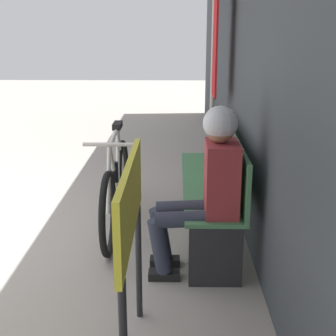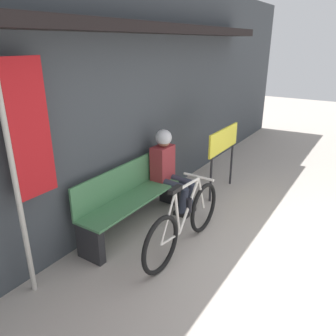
{
  "view_description": "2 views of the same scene",
  "coord_description": "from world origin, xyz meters",
  "px_view_note": "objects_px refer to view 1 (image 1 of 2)",
  "views": [
    {
      "loc": [
        3.44,
        2.27,
        1.69
      ],
      "look_at": [
        -0.27,
        2.2,
        0.56
      ],
      "focal_mm": 50.0,
      "sensor_mm": 36.0,
      "label": 1
    },
    {
      "loc": [
        -3.25,
        0.1,
        2.34
      ],
      "look_at": [
        -0.21,
        2.07,
        0.94
      ],
      "focal_mm": 35.0,
      "sensor_mm": 36.0,
      "label": 2
    }
  ],
  "objects_px": {
    "park_bench_near": "(215,186)",
    "signboard": "(130,216)",
    "person_seated": "(207,180)",
    "banner_pole": "(214,52)",
    "bicycle": "(116,188)"
  },
  "relations": [
    {
      "from": "bicycle",
      "to": "banner_pole",
      "type": "xyz_separation_m",
      "value": [
        -1.29,
        0.91,
        1.07
      ]
    },
    {
      "from": "park_bench_near",
      "to": "person_seated",
      "type": "bearing_deg",
      "value": -9.36
    },
    {
      "from": "banner_pole",
      "to": "signboard",
      "type": "xyz_separation_m",
      "value": [
        3.0,
        -0.61,
        -0.61
      ]
    },
    {
      "from": "person_seated",
      "to": "signboard",
      "type": "height_order",
      "value": "person_seated"
    },
    {
      "from": "park_bench_near",
      "to": "bicycle",
      "type": "height_order",
      "value": "bicycle"
    },
    {
      "from": "bicycle",
      "to": "banner_pole",
      "type": "relative_size",
      "value": 0.74
    },
    {
      "from": "signboard",
      "to": "bicycle",
      "type": "bearing_deg",
      "value": -170.2
    },
    {
      "from": "banner_pole",
      "to": "park_bench_near",
      "type": "bearing_deg",
      "value": -3.09
    },
    {
      "from": "park_bench_near",
      "to": "banner_pole",
      "type": "relative_size",
      "value": 0.8
    },
    {
      "from": "park_bench_near",
      "to": "signboard",
      "type": "relative_size",
      "value": 1.65
    },
    {
      "from": "bicycle",
      "to": "park_bench_near",
      "type": "bearing_deg",
      "value": 84.62
    },
    {
      "from": "banner_pole",
      "to": "signboard",
      "type": "bearing_deg",
      "value": -11.57
    },
    {
      "from": "person_seated",
      "to": "bicycle",
      "type": "bearing_deg",
      "value": -136.63
    },
    {
      "from": "bicycle",
      "to": "person_seated",
      "type": "height_order",
      "value": "person_seated"
    },
    {
      "from": "person_seated",
      "to": "banner_pole",
      "type": "height_order",
      "value": "banner_pole"
    }
  ]
}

